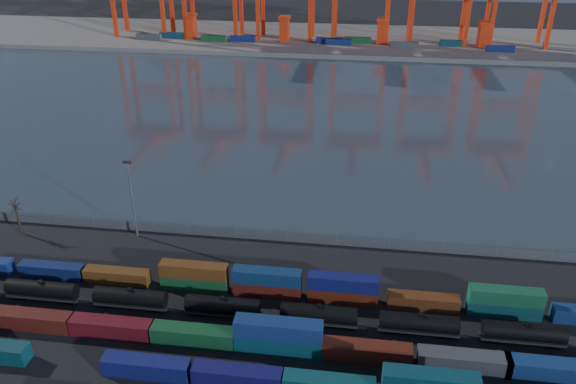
# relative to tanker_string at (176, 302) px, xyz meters

# --- Properties ---
(ground) EXTENTS (700.00, 700.00, 0.00)m
(ground) POSITION_rel_tanker_string_xyz_m (14.86, -4.42, -1.93)
(ground) COLOR black
(ground) RESTS_ON ground
(harbor_water) EXTENTS (700.00, 700.00, 0.00)m
(harbor_water) POSITION_rel_tanker_string_xyz_m (14.86, 100.58, -1.92)
(harbor_water) COLOR #2B353F
(harbor_water) RESTS_ON ground
(far_quay) EXTENTS (700.00, 70.00, 2.00)m
(far_quay) POSITION_rel_tanker_string_xyz_m (14.86, 205.58, -0.93)
(far_quay) COLOR #514F4C
(far_quay) RESTS_ON ground
(container_row_south) EXTENTS (140.81, 2.55, 5.43)m
(container_row_south) POSITION_rel_tanker_string_xyz_m (13.63, -13.91, 0.21)
(container_row_south) COLOR #36383A
(container_row_south) RESTS_ON ground
(container_row_mid) EXTENTS (142.65, 2.64, 5.63)m
(container_row_mid) POSITION_rel_tanker_string_xyz_m (17.73, -6.79, -0.28)
(container_row_mid) COLOR #3A3D3F
(container_row_mid) RESTS_ON ground
(container_row_north) EXTENTS (141.65, 2.37, 5.06)m
(container_row_north) POSITION_rel_tanker_string_xyz_m (25.84, 6.37, 0.01)
(container_row_north) COLOR navy
(container_row_north) RESTS_ON ground
(tanker_string) EXTENTS (121.00, 2.69, 3.84)m
(tanker_string) POSITION_rel_tanker_string_xyz_m (0.00, 0.00, 0.00)
(tanker_string) COLOR black
(tanker_string) RESTS_ON ground
(waterfront_fence) EXTENTS (160.12, 0.12, 2.20)m
(waterfront_fence) POSITION_rel_tanker_string_xyz_m (14.86, 23.58, -0.92)
(waterfront_fence) COLOR #595B5E
(waterfront_fence) RESTS_ON ground
(bare_tree) EXTENTS (2.11, 2.05, 8.17)m
(bare_tree) POSITION_rel_tanker_string_xyz_m (-38.71, 19.20, 2.15)
(bare_tree) COLOR black
(bare_tree) RESTS_ON ground
(yard_light_mast) EXTENTS (1.60, 0.40, 16.60)m
(yard_light_mast) POSITION_rel_tanker_string_xyz_m (-15.14, 21.58, 7.37)
(yard_light_mast) COLOR slate
(yard_light_mast) RESTS_ON ground
(quay_containers) EXTENTS (172.58, 10.99, 2.60)m
(quay_containers) POSITION_rel_tanker_string_xyz_m (3.86, 191.04, 1.37)
(quay_containers) COLOR navy
(quay_containers) RESTS_ON far_quay
(straddle_carriers) EXTENTS (140.00, 7.00, 11.10)m
(straddle_carriers) POSITION_rel_tanker_string_xyz_m (12.36, 195.58, 5.89)
(straddle_carriers) COLOR red
(straddle_carriers) RESTS_ON far_quay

